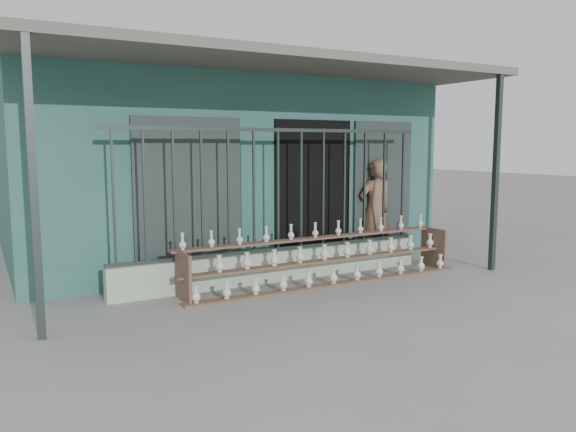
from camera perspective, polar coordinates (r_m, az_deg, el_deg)
ground at (r=7.33m, az=3.85°, el=-8.64°), size 60.00×60.00×0.00m
workshop_building at (r=10.86m, az=-8.34°, el=5.13°), size 7.40×6.60×3.21m
parapet_wall at (r=8.37m, az=-1.00°, el=-5.05°), size 5.00×0.20×0.45m
security_fence at (r=8.20m, az=-1.02°, el=2.65°), size 5.00×0.04×1.80m
shelf_rack at (r=8.26m, az=3.74°, el=-4.27°), size 4.50×0.68×0.85m
elderly_woman at (r=9.69m, az=8.87°, el=0.50°), size 0.65×0.42×1.77m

